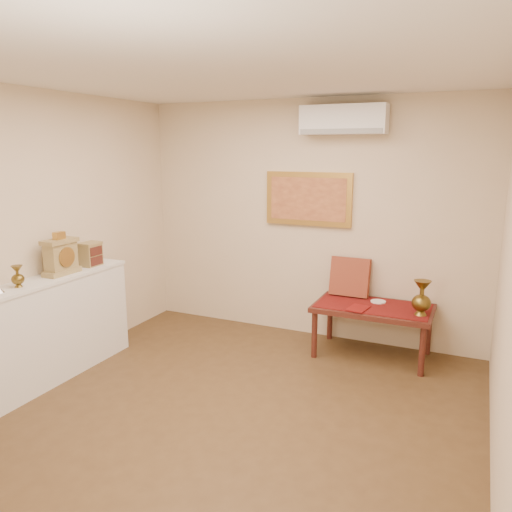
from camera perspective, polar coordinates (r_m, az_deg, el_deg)
The scene contains 16 objects.
floor at distance 4.21m, azimuth -4.72°, elevation -18.62°, with size 4.50×4.50×0.00m, color brown.
ceiling at distance 3.66m, azimuth -5.50°, elevation 20.71°, with size 4.50×4.50×0.00m, color white.
wall_back at distance 5.74m, azimuth 6.04°, elevation 4.05°, with size 4.00×0.02×2.70m, color beige.
wall_left at distance 4.99m, azimuth -25.52°, elevation 1.71°, with size 0.02×4.50×2.70m, color beige.
brass_urn_small at distance 4.76m, azimuth -25.62°, elevation -1.80°, with size 0.11×0.11×0.24m, color brown, non-canonical shape.
table_cloth at distance 5.36m, azimuth 13.26°, elevation -5.54°, with size 1.14×0.59×0.01m, color maroon.
brass_urn_tall at distance 5.13m, azimuth 18.43°, elevation -4.14°, with size 0.19×0.19×0.42m, color brown, non-canonical shape.
plate at distance 5.47m, azimuth 13.79°, elevation -5.08°, with size 0.16×0.16×0.01m, color white.
menu at distance 5.20m, azimuth 11.58°, elevation -5.88°, with size 0.18×0.25×0.01m, color maroon.
cushion at distance 5.60m, azimuth 10.68°, elevation -2.34°, with size 0.43×0.10×0.43m, color maroon.
display_ledge at distance 5.07m, azimuth -23.34°, elevation -8.00°, with size 0.37×2.02×0.98m.
mantel_clock at distance 5.07m, azimuth -21.40°, elevation -0.03°, with size 0.17×0.36×0.41m.
wooden_chest at distance 5.35m, azimuth -18.37°, elevation 0.22°, with size 0.16×0.21×0.24m.
low_table at distance 5.38m, azimuth 13.22°, elevation -6.24°, with size 1.20×0.70×0.55m.
painting at distance 5.69m, azimuth 6.01°, elevation 6.51°, with size 1.00×0.06×0.60m.
ac_unit at distance 5.45m, azimuth 9.97°, elevation 15.09°, with size 0.90×0.25×0.30m.
Camera 1 is at (1.79, -3.15, 2.15)m, focal length 35.00 mm.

